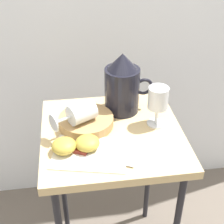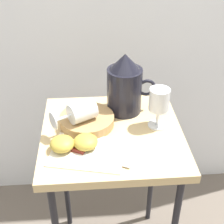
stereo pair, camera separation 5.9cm
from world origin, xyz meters
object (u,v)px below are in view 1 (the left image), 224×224
(wine_glass_upright, at_px, (158,100))
(wine_glass_tipped_near, at_px, (80,113))
(table, at_px, (112,150))
(apple_half_right, at_px, (87,143))
(pitcher, at_px, (122,88))
(apple_half_left, at_px, (64,146))
(basket_tray, at_px, (86,121))
(knife, at_px, (86,154))

(wine_glass_upright, height_order, wine_glass_tipped_near, wine_glass_upright)
(table, bearing_deg, apple_half_right, -137.30)
(table, xyz_separation_m, pitcher, (0.06, 0.13, 0.18))
(pitcher, xyz_separation_m, apple_half_left, (-0.22, -0.22, -0.07))
(basket_tray, relative_size, knife, 0.87)
(basket_tray, distance_m, knife, 0.16)
(table, height_order, wine_glass_tipped_near, wine_glass_tipped_near)
(apple_half_left, height_order, knife, apple_half_left)
(apple_half_right, bearing_deg, apple_half_left, -177.16)
(wine_glass_upright, xyz_separation_m, wine_glass_tipped_near, (-0.26, 0.00, -0.03))
(apple_half_right, bearing_deg, wine_glass_upright, 22.61)
(wine_glass_upright, distance_m, apple_half_left, 0.35)
(table, relative_size, basket_tray, 3.78)
(basket_tray, height_order, knife, basket_tray)
(basket_tray, distance_m, apple_half_left, 0.16)
(table, bearing_deg, basket_tray, 151.03)
(wine_glass_upright, xyz_separation_m, apple_half_left, (-0.33, -0.11, -0.07))
(basket_tray, xyz_separation_m, wine_glass_tipped_near, (-0.02, -0.02, 0.05))
(apple_half_right, bearing_deg, wine_glass_tipped_near, 97.03)
(apple_half_left, relative_size, apple_half_right, 1.00)
(apple_half_right, bearing_deg, table, 42.70)
(table, height_order, apple_half_left, apple_half_left)
(basket_tray, height_order, wine_glass_tipped_near, wine_glass_tipped_near)
(apple_half_left, bearing_deg, knife, -21.94)
(table, xyz_separation_m, apple_half_right, (-0.09, -0.08, 0.11))
(wine_glass_upright, bearing_deg, apple_half_right, -157.39)
(table, relative_size, wine_glass_upright, 4.92)
(table, xyz_separation_m, basket_tray, (-0.08, 0.05, 0.10))
(basket_tray, relative_size, wine_glass_tipped_near, 1.16)
(apple_half_left, bearing_deg, table, 27.90)
(wine_glass_upright, bearing_deg, knife, -152.28)
(table, height_order, knife, knife)
(knife, bearing_deg, pitcher, 57.89)
(wine_glass_tipped_near, relative_size, knife, 0.75)
(pitcher, height_order, apple_half_right, pitcher)
(basket_tray, distance_m, wine_glass_tipped_near, 0.06)
(wine_glass_upright, height_order, knife, wine_glass_upright)
(pitcher, height_order, wine_glass_tipped_near, pitcher)
(pitcher, distance_m, apple_half_left, 0.32)
(wine_glass_upright, bearing_deg, table, -172.50)
(table, xyz_separation_m, wine_glass_upright, (0.16, 0.02, 0.18))
(wine_glass_upright, relative_size, apple_half_right, 1.88)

